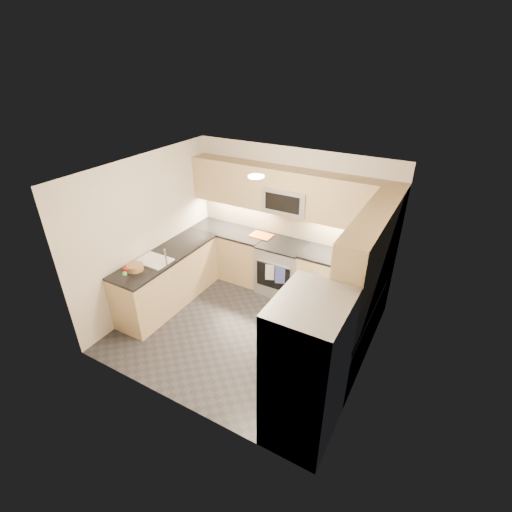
% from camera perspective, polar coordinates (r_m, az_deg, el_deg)
% --- Properties ---
extents(floor, '(3.60, 3.20, 0.00)m').
position_cam_1_polar(floor, '(5.93, -1.69, -11.20)').
color(floor, '#242329').
rests_on(floor, ground).
extents(ceiling, '(3.60, 3.20, 0.02)m').
position_cam_1_polar(ceiling, '(4.71, -2.14, 12.61)').
color(ceiling, beige).
rests_on(ceiling, wall_back).
extents(wall_back, '(3.60, 0.02, 2.50)m').
position_cam_1_polar(wall_back, '(6.48, 5.45, 5.49)').
color(wall_back, beige).
rests_on(wall_back, floor).
extents(wall_front, '(3.60, 0.02, 2.50)m').
position_cam_1_polar(wall_front, '(4.17, -13.47, -10.29)').
color(wall_front, beige).
rests_on(wall_front, floor).
extents(wall_left, '(0.02, 3.20, 2.50)m').
position_cam_1_polar(wall_left, '(6.23, -16.24, 3.40)').
color(wall_left, beige).
rests_on(wall_left, floor).
extents(wall_right, '(0.02, 3.20, 2.50)m').
position_cam_1_polar(wall_right, '(4.68, 17.49, -6.05)').
color(wall_right, beige).
rests_on(wall_right, floor).
extents(base_cab_back_left, '(1.42, 0.60, 0.90)m').
position_cam_1_polar(base_cab_back_left, '(7.07, -3.93, 0.45)').
color(base_cab_back_left, tan).
rests_on(base_cab_back_left, floor).
extents(base_cab_back_right, '(1.42, 0.60, 0.90)m').
position_cam_1_polar(base_cab_back_right, '(6.30, 13.03, -4.25)').
color(base_cab_back_right, tan).
rests_on(base_cab_back_right, floor).
extents(base_cab_right, '(0.60, 1.70, 0.90)m').
position_cam_1_polar(base_cab_right, '(5.32, 13.42, -11.45)').
color(base_cab_right, tan).
rests_on(base_cab_right, floor).
extents(base_cab_peninsula, '(0.60, 2.00, 0.90)m').
position_cam_1_polar(base_cab_peninsula, '(6.42, -13.34, -3.57)').
color(base_cab_peninsula, tan).
rests_on(base_cab_peninsula, floor).
extents(countertop_back_left, '(1.42, 0.63, 0.04)m').
position_cam_1_polar(countertop_back_left, '(6.85, -4.07, 3.90)').
color(countertop_back_left, black).
rests_on(countertop_back_left, base_cab_back_left).
extents(countertop_back_right, '(1.42, 0.63, 0.04)m').
position_cam_1_polar(countertop_back_right, '(6.06, 13.52, -0.54)').
color(countertop_back_right, black).
rests_on(countertop_back_right, base_cab_back_right).
extents(countertop_right, '(0.63, 1.70, 0.04)m').
position_cam_1_polar(countertop_right, '(5.03, 14.03, -7.37)').
color(countertop_right, black).
rests_on(countertop_right, base_cab_right).
extents(countertop_peninsula, '(0.63, 2.00, 0.04)m').
position_cam_1_polar(countertop_peninsula, '(6.19, -13.83, 0.09)').
color(countertop_peninsula, black).
rests_on(countertop_peninsula, base_cab_peninsula).
extents(upper_cab_back, '(3.60, 0.35, 0.75)m').
position_cam_1_polar(upper_cab_back, '(6.12, 5.01, 9.85)').
color(upper_cab_back, tan).
rests_on(upper_cab_back, wall_back).
extents(upper_cab_right, '(0.35, 1.95, 0.75)m').
position_cam_1_polar(upper_cab_right, '(4.65, 17.27, 2.06)').
color(upper_cab_right, tan).
rests_on(upper_cab_right, wall_right).
extents(backsplash_back, '(3.60, 0.01, 0.51)m').
position_cam_1_polar(backsplash_back, '(6.50, 5.41, 5.03)').
color(backsplash_back, '#C4B28E').
rests_on(backsplash_back, wall_back).
extents(backsplash_right, '(0.01, 2.30, 0.51)m').
position_cam_1_polar(backsplash_right, '(5.08, 18.56, -3.93)').
color(backsplash_right, '#C4B28E').
rests_on(backsplash_right, wall_right).
extents(gas_range, '(0.76, 0.65, 0.91)m').
position_cam_1_polar(gas_range, '(6.58, 3.95, -1.84)').
color(gas_range, '#ABADB3').
rests_on(gas_range, floor).
extents(range_cooktop, '(0.76, 0.65, 0.03)m').
position_cam_1_polar(range_cooktop, '(6.36, 4.09, 1.71)').
color(range_cooktop, black).
rests_on(range_cooktop, gas_range).
extents(oven_door_glass, '(0.62, 0.02, 0.45)m').
position_cam_1_polar(oven_door_glass, '(6.33, 2.64, -3.23)').
color(oven_door_glass, black).
rests_on(oven_door_glass, gas_range).
extents(oven_handle, '(0.60, 0.02, 0.02)m').
position_cam_1_polar(oven_handle, '(6.18, 2.61, -1.20)').
color(oven_handle, '#B2B5BA').
rests_on(oven_handle, gas_range).
extents(microwave, '(0.76, 0.40, 0.40)m').
position_cam_1_polar(microwave, '(6.14, 4.86, 8.68)').
color(microwave, '#AAADB2').
rests_on(microwave, upper_cab_back).
extents(microwave_door, '(0.60, 0.01, 0.28)m').
position_cam_1_polar(microwave_door, '(5.97, 4.02, 8.09)').
color(microwave_door, black).
rests_on(microwave_door, microwave).
extents(refrigerator, '(0.70, 0.90, 1.80)m').
position_cam_1_polar(refrigerator, '(4.10, 7.76, -17.09)').
color(refrigerator, '#A8ABB0').
rests_on(refrigerator, floor).
extents(fridge_handle_left, '(0.02, 0.02, 1.20)m').
position_cam_1_polar(fridge_handle_left, '(4.05, 1.75, -16.50)').
color(fridge_handle_left, '#B2B5BA').
rests_on(fridge_handle_left, refrigerator).
extents(fridge_handle_right, '(0.02, 0.02, 1.20)m').
position_cam_1_polar(fridge_handle_right, '(4.28, 4.06, -13.45)').
color(fridge_handle_right, '#B2B5BA').
rests_on(fridge_handle_right, refrigerator).
extents(sink_basin, '(0.52, 0.38, 0.16)m').
position_cam_1_polar(sink_basin, '(6.05, -15.34, -1.25)').
color(sink_basin, white).
rests_on(sink_basin, base_cab_peninsula).
extents(faucet, '(0.03, 0.03, 0.28)m').
position_cam_1_polar(faucet, '(5.79, -13.73, -0.20)').
color(faucet, silver).
rests_on(faucet, countertop_peninsula).
extents(utensil_bowl, '(0.29, 0.29, 0.14)m').
position_cam_1_polar(utensil_bowl, '(5.96, 18.88, -0.90)').
color(utensil_bowl, '#5BAA49').
rests_on(utensil_bowl, countertop_back_right).
extents(cutting_board, '(0.39, 0.28, 0.01)m').
position_cam_1_polar(cutting_board, '(6.60, 0.83, 3.18)').
color(cutting_board, '#CA5213').
rests_on(cutting_board, countertop_back_left).
extents(fruit_basket, '(0.33, 0.33, 0.09)m').
position_cam_1_polar(fruit_basket, '(5.85, -18.16, -1.67)').
color(fruit_basket, '#A57E4D').
rests_on(fruit_basket, countertop_peninsula).
extents(fruit_apple, '(0.08, 0.08, 0.08)m').
position_cam_1_polar(fruit_apple, '(5.71, -19.43, -1.87)').
color(fruit_apple, '#AE1317').
rests_on(fruit_apple, fruit_basket).
extents(fruit_pear, '(0.06, 0.06, 0.06)m').
position_cam_1_polar(fruit_pear, '(5.59, -19.54, -2.58)').
color(fruit_pear, '#52C154').
rests_on(fruit_pear, fruit_basket).
extents(dish_towel_check, '(0.15, 0.06, 0.29)m').
position_cam_1_polar(dish_towel_check, '(6.26, 2.15, -2.53)').
color(dish_towel_check, silver).
rests_on(dish_towel_check, oven_handle).
extents(dish_towel_blue, '(0.16, 0.07, 0.32)m').
position_cam_1_polar(dish_towel_blue, '(6.19, 3.72, -2.98)').
color(dish_towel_blue, '#313E88').
rests_on(dish_towel_blue, oven_handle).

